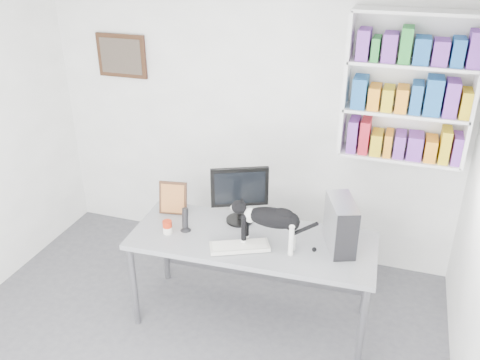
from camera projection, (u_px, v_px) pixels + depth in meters
The scene contains 11 objects.
room at pixel (154, 227), 3.16m from camera, with size 4.01×4.01×2.70m.
bookshelf at pixel (408, 88), 4.12m from camera, with size 1.03×0.28×1.24m, color white.
wall_art at pixel (122, 56), 4.95m from camera, with size 0.52×0.04×0.42m, color #432A15.
desk at pixel (252, 279), 4.21m from camera, with size 1.94×0.75×0.81m, color gray.
monitor at pixel (240, 195), 4.15m from camera, with size 0.47×0.23×0.50m, color black.
keyboard at pixel (240, 246), 3.89m from camera, with size 0.46×0.17×0.03m, color beige.
pc_tower at pixel (341, 224), 3.84m from camera, with size 0.18×0.40×0.40m, color #B8B9BD.
speaker at pixel (185, 219), 4.09m from camera, with size 0.09×0.09×0.21m, color black.
leaning_print at pixel (173, 197), 4.33m from camera, with size 0.24×0.10×0.30m, color #432A15.
soup_can at pixel (167, 227), 4.07m from camera, with size 0.08×0.08×0.11m, color red.
cat at pixel (270, 228), 3.82m from camera, with size 0.60×0.16×0.37m, color black, non-canonical shape.
Camera 1 is at (1.35, -2.40, 3.01)m, focal length 38.00 mm.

